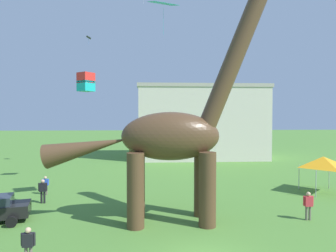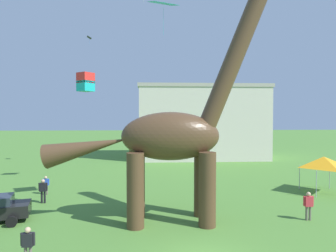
# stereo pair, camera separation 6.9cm
# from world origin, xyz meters

# --- Properties ---
(dinosaur_sculpture) EXTENTS (13.60, 2.88, 14.21)m
(dinosaur_sculpture) POSITION_xyz_m (-1.12, 5.17, 5.14)
(dinosaur_sculpture) COLOR #513823
(dinosaur_sculpture) RESTS_ON ground_plane
(person_watching_child) EXTENTS (0.37, 0.16, 0.99)m
(person_watching_child) POSITION_xyz_m (2.99, 12.27, 0.60)
(person_watching_child) COLOR #6B6056
(person_watching_child) RESTS_ON ground_plane
(person_vendor_side) EXTENTS (0.65, 0.29, 1.74)m
(person_vendor_side) POSITION_xyz_m (-10.06, 9.49, 1.05)
(person_vendor_side) COLOR black
(person_vendor_side) RESTS_ON ground_plane
(person_near_flyer) EXTENTS (0.56, 0.25, 1.49)m
(person_near_flyer) POSITION_xyz_m (-10.70, 11.93, 0.90)
(person_near_flyer) COLOR #6B6056
(person_near_flyer) RESTS_ON ground_plane
(person_strolling_adult) EXTENTS (0.65, 0.29, 1.73)m
(person_strolling_adult) POSITION_xyz_m (7.33, 4.90, 1.05)
(person_strolling_adult) COLOR #6B6056
(person_strolling_adult) RESTS_ON ground_plane
(person_photographer) EXTENTS (0.61, 0.27, 1.63)m
(person_photographer) POSITION_xyz_m (-7.44, 0.17, 0.99)
(person_photographer) COLOR #6B6056
(person_photographer) RESTS_ON ground_plane
(festival_canopy_tent) EXTENTS (3.15, 3.15, 3.00)m
(festival_canopy_tent) POSITION_xyz_m (11.97, 11.25, 2.54)
(festival_canopy_tent) COLOR #B2B2B7
(festival_canopy_tent) RESTS_ON ground_plane
(kite_mid_center) EXTENTS (0.85, 0.85, 0.86)m
(kite_mid_center) POSITION_xyz_m (-5.24, 1.53, 7.92)
(kite_mid_center) COLOR red
(kite_apex) EXTENTS (2.11, 1.84, 2.22)m
(kite_apex) POSITION_xyz_m (-1.40, 6.93, 13.58)
(kite_apex) COLOR #19B2B7
(kite_mid_left) EXTENTS (0.71, 0.87, 1.01)m
(kite_mid_left) POSITION_xyz_m (-9.74, 24.97, 15.89)
(kite_mid_left) COLOR black
(background_building_block) EXTENTS (18.79, 9.78, 10.81)m
(background_building_block) POSITION_xyz_m (5.36, 32.91, 5.41)
(background_building_block) COLOR beige
(background_building_block) RESTS_ON ground_plane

